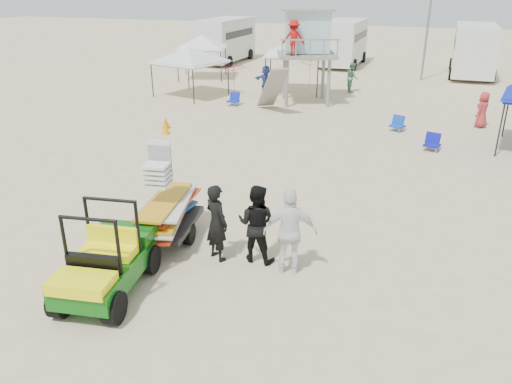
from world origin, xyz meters
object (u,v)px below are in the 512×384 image
(man_left, at_px, (217,223))
(lifeguard_tower, at_px, (306,35))
(utility_cart, at_px, (103,255))
(surf_trailer, at_px, (163,207))

(man_left, height_order, lifeguard_tower, lifeguard_tower)
(utility_cart, bearing_deg, lifeguard_tower, 92.70)
(surf_trailer, relative_size, lifeguard_tower, 0.58)
(surf_trailer, height_order, man_left, surf_trailer)
(utility_cart, distance_m, surf_trailer, 2.33)
(man_left, bearing_deg, lifeguard_tower, -52.65)
(utility_cart, height_order, surf_trailer, surf_trailer)
(surf_trailer, xyz_separation_m, lifeguard_tower, (-0.87, 16.03, 2.47))
(surf_trailer, distance_m, lifeguard_tower, 16.24)
(utility_cart, xyz_separation_m, lifeguard_tower, (-0.87, 18.37, 2.51))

